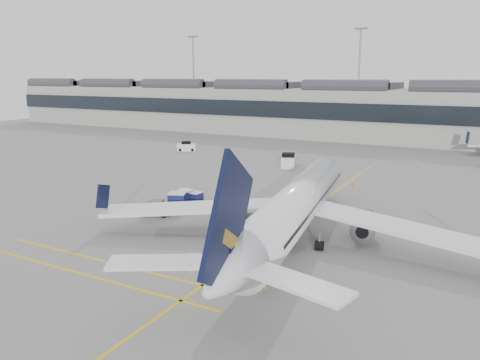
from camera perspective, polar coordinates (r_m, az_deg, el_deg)
The scene contains 17 objects.
ground at distance 45.32m, azimuth -8.37°, elevation -5.26°, with size 220.00×220.00×0.00m, color gray.
terminal at distance 109.75m, azimuth 14.75°, elevation 8.17°, with size 200.00×20.45×12.40m.
light_masts at distance 123.57m, azimuth 15.82°, elevation 12.44°, with size 113.00×0.60×25.45m.
apron_markings at distance 49.19m, azimuth 8.18°, elevation -3.81°, with size 0.25×60.00×0.01m, color gold.
airliner_main at distance 39.93m, azimuth 6.83°, elevation -3.18°, with size 34.70×38.17×10.19m.
belt_loader at distance 50.95m, azimuth 8.07°, elevation -2.66°, with size 4.27×2.56×1.69m.
baggage_cart_a at distance 45.10m, azimuth -1.51°, elevation -4.04°, with size 1.90×1.74×1.64m.
baggage_cart_b at distance 50.42m, azimuth -5.52°, elevation -2.29°, with size 1.71×1.46×1.65m.
baggage_cart_c at distance 50.87m, azimuth -6.71°, elevation -2.09°, with size 1.84×1.57×1.81m.
baggage_cart_d at distance 49.06m, azimuth -7.65°, elevation -2.57°, with size 2.31×2.14×1.97m.
ramp_agent_a at distance 46.61m, azimuth 0.74°, elevation -3.46°, with size 0.66×0.43×1.80m, color red.
ramp_agent_b at distance 49.21m, azimuth -2.46°, elevation -2.62°, with size 0.86×0.67×1.77m, color #EE590C.
pushback_tug at distance 47.96m, azimuth -10.16°, elevation -3.46°, with size 3.16×2.52×1.54m.
safety_cone_nose at distance 61.43m, azimuth 13.68°, elevation -0.51°, with size 0.36×0.36×0.50m, color #F24C0A.
safety_cone_engine at distance 45.57m, azimuth 15.57°, elevation -5.17°, with size 0.36×0.36×0.50m, color #F24C0A.
service_van_left at distance 88.64m, azimuth -6.55°, elevation 4.06°, with size 3.79×3.24×1.75m.
service_van_mid at distance 72.82m, azimuth 5.92°, elevation 2.36°, with size 3.29×4.55×2.11m.
Camera 1 is at (26.08, -34.41, 13.76)m, focal length 35.00 mm.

